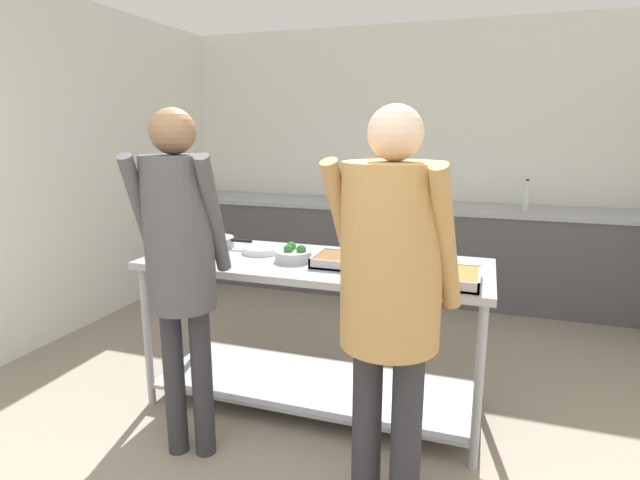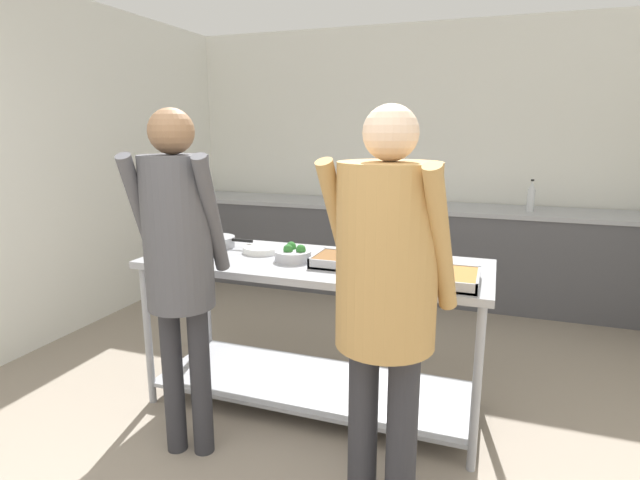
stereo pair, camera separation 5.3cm
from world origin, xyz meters
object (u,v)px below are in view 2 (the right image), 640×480
guest_serving_left (179,248)px  guest_serving_right (386,279)px  plate_stack (262,249)px  broccoli_bowl (293,254)px  water_bottle (531,197)px  serving_tray_roast (358,262)px  serving_tray_vegetables (440,277)px  sauce_pan (216,241)px

guest_serving_left → guest_serving_right: 1.03m
plate_stack → guest_serving_left: (-0.08, -0.73, 0.17)m
broccoli_bowl → water_bottle: size_ratio=0.73×
serving_tray_roast → water_bottle: 2.44m
guest_serving_right → serving_tray_vegetables: bearing=74.9°
plate_stack → broccoli_bowl: bearing=-24.5°
guest_serving_right → broccoli_bowl: bearing=134.3°
guest_serving_left → water_bottle: guest_serving_left is taller
sauce_pan → guest_serving_left: (0.27, -0.76, 0.15)m
sauce_pan → serving_tray_roast: sauce_pan is taller
serving_tray_roast → serving_tray_vegetables: 0.48m
guest_serving_left → serving_tray_roast: bearing=40.6°
serving_tray_vegetables → water_bottle: (0.52, 2.38, 0.12)m
sauce_pan → serving_tray_vegetables: 1.47m
sauce_pan → serving_tray_roast: bearing=-8.7°
guest_serving_right → serving_tray_roast: bearing=113.5°
broccoli_bowl → water_bottle: (1.37, 2.23, 0.11)m
serving_tray_vegetables → guest_serving_left: size_ratio=0.21×
guest_serving_left → water_bottle: bearing=59.2°
water_bottle → broccoli_bowl: bearing=-121.5°
plate_stack → water_bottle: water_bottle is taller
sauce_pan → water_bottle: (1.96, 2.08, 0.11)m
serving_tray_vegetables → guest_serving_left: guest_serving_left is taller
guest_serving_right → water_bottle: (0.68, 2.94, -0.01)m
guest_serving_left → guest_serving_right: bearing=-5.3°
broccoli_bowl → guest_serving_left: bearing=-118.5°
broccoli_bowl → water_bottle: bearing=58.5°
broccoli_bowl → serving_tray_vegetables: bearing=-9.6°
serving_tray_roast → guest_serving_left: bearing=-139.4°
sauce_pan → serving_tray_roast: size_ratio=0.80×
serving_tray_roast → guest_serving_left: size_ratio=0.28×
guest_serving_left → water_bottle: size_ratio=6.03×
broccoli_bowl → plate_stack: bearing=155.5°
guest_serving_left → plate_stack: bearing=84.0°
plate_stack → guest_serving_left: guest_serving_left is taller
sauce_pan → serving_tray_vegetables: sauce_pan is taller
sauce_pan → plate_stack: bearing=-5.8°
sauce_pan → broccoli_bowl: 0.62m
serving_tray_roast → guest_serving_right: bearing=-66.5°
plate_stack → guest_serving_left: bearing=-96.0°
serving_tray_vegetables → guest_serving_right: guest_serving_right is taller
water_bottle → guest_serving_right: bearing=-102.9°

